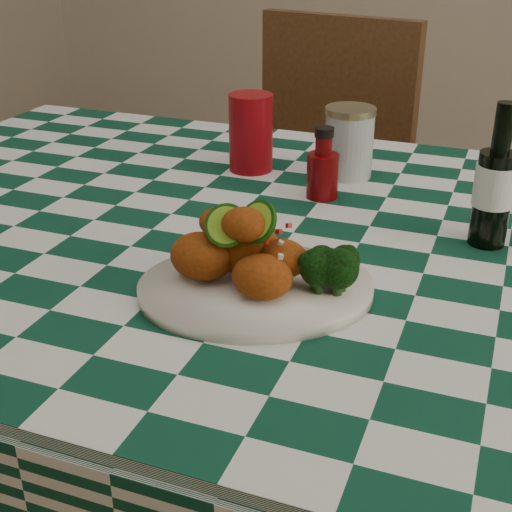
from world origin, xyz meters
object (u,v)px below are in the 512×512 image
at_px(mason_jar, 349,142).
at_px(wooden_chair_left, 299,216).
at_px(ketchup_bottle, 323,163).
at_px(dining_table, 288,437).
at_px(beer_bottle, 496,176).
at_px(fried_chicken_pile, 247,245).
at_px(red_tumbler, 251,133).
at_px(plate, 256,289).

relative_size(mason_jar, wooden_chair_left, 0.13).
bearing_deg(mason_jar, ketchup_bottle, -96.50).
bearing_deg(mason_jar, dining_table, -92.65).
bearing_deg(beer_bottle, mason_jar, 140.94).
relative_size(fried_chicken_pile, mason_jar, 1.23).
height_order(red_tumbler, mason_jar, red_tumbler).
bearing_deg(red_tumbler, fried_chicken_pile, -69.30).
height_order(dining_table, mason_jar, mason_jar).
bearing_deg(dining_table, beer_bottle, 13.18).
height_order(fried_chicken_pile, mason_jar, mason_jar).
distance_m(fried_chicken_pile, mason_jar, 0.48).
height_order(plate, red_tumbler, red_tumbler).
xyz_separation_m(beer_bottle, wooden_chair_left, (-0.49, 0.67, -0.40)).
bearing_deg(red_tumbler, wooden_chair_left, 96.21).
bearing_deg(wooden_chair_left, dining_table, -63.15).
distance_m(mason_jar, beer_bottle, 0.34).
relative_size(plate, mason_jar, 2.35).
height_order(plate, beer_bottle, beer_bottle).
xyz_separation_m(fried_chicken_pile, beer_bottle, (0.27, 0.26, 0.04)).
relative_size(dining_table, wooden_chair_left, 1.70).
distance_m(dining_table, wooden_chair_left, 0.77).
height_order(plate, fried_chicken_pile, fried_chicken_pile).
distance_m(beer_bottle, wooden_chair_left, 0.92).
distance_m(dining_table, red_tumbler, 0.55).
height_order(ketchup_bottle, mason_jar, mason_jar).
relative_size(red_tumbler, mason_jar, 1.12).
xyz_separation_m(fried_chicken_pile, red_tumbler, (-0.17, 0.45, 0.00)).
distance_m(red_tumbler, ketchup_bottle, 0.19).
height_order(ketchup_bottle, beer_bottle, beer_bottle).
xyz_separation_m(dining_table, beer_bottle, (0.27, 0.06, 0.50)).
bearing_deg(plate, wooden_chair_left, 104.00).
bearing_deg(fried_chicken_pile, mason_jar, 89.05).
bearing_deg(fried_chicken_pile, beer_bottle, 44.44).
bearing_deg(dining_table, wooden_chair_left, 106.44).
height_order(dining_table, beer_bottle, beer_bottle).
xyz_separation_m(ketchup_bottle, beer_bottle, (0.28, -0.09, 0.04)).
distance_m(dining_table, fried_chicken_pile, 0.50).
distance_m(dining_table, beer_bottle, 0.57).
bearing_deg(red_tumbler, beer_bottle, -22.60).
distance_m(plate, red_tumbler, 0.49).
bearing_deg(plate, beer_bottle, 45.67).
bearing_deg(ketchup_bottle, dining_table, -89.70).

